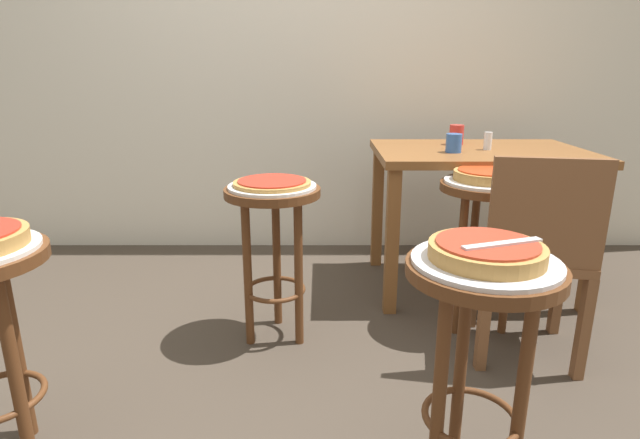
{
  "coord_description": "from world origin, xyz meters",
  "views": [
    {
      "loc": [
        0.16,
        -1.65,
        1.15
      ],
      "look_at": [
        0.16,
        0.16,
        0.61
      ],
      "focal_mm": 28.62,
      "sensor_mm": 36.0,
      "label": 1
    }
  ],
  "objects_px": {
    "serving_plate_foreground": "(486,262)",
    "pizza_leftside": "(273,183)",
    "stool_foreground": "(480,326)",
    "serving_plate_rear": "(488,182)",
    "pizza_rear": "(489,175)",
    "condiment_shaker": "(489,141)",
    "pizza_server_knife": "(503,244)",
    "wooden_chair": "(535,251)",
    "stool_leftside": "(274,228)",
    "stool_rear": "(484,222)",
    "pizza_foreground": "(487,251)",
    "cup_near_edge": "(454,143)",
    "serving_plate_leftside": "(273,186)",
    "dining_table": "(479,171)",
    "cup_far_edge": "(457,135)"
  },
  "relations": [
    {
      "from": "pizza_server_knife",
      "to": "serving_plate_rear",
      "type": "bearing_deg",
      "value": 55.56
    },
    {
      "from": "stool_foreground",
      "to": "cup_far_edge",
      "type": "xyz_separation_m",
      "value": [
        0.32,
        1.55,
        0.3
      ]
    },
    {
      "from": "stool_rear",
      "to": "pizza_server_knife",
      "type": "xyz_separation_m",
      "value": [
        -0.27,
        -0.96,
        0.23
      ]
    },
    {
      "from": "cup_near_edge",
      "to": "cup_far_edge",
      "type": "xyz_separation_m",
      "value": [
        0.08,
        0.27,
        0.01
      ]
    },
    {
      "from": "serving_plate_foreground",
      "to": "wooden_chair",
      "type": "height_order",
      "value": "wooden_chair"
    },
    {
      "from": "pizza_foreground",
      "to": "serving_plate_rear",
      "type": "bearing_deg",
      "value": 72.19
    },
    {
      "from": "stool_rear",
      "to": "cup_far_edge",
      "type": "height_order",
      "value": "cup_far_edge"
    },
    {
      "from": "stool_rear",
      "to": "pizza_foreground",
      "type": "bearing_deg",
      "value": -107.81
    },
    {
      "from": "pizza_rear",
      "to": "cup_near_edge",
      "type": "distance_m",
      "value": 0.37
    },
    {
      "from": "dining_table",
      "to": "condiment_shaker",
      "type": "distance_m",
      "value": 0.16
    },
    {
      "from": "serving_plate_leftside",
      "to": "dining_table",
      "type": "relative_size",
      "value": 0.34
    },
    {
      "from": "serving_plate_foreground",
      "to": "pizza_leftside",
      "type": "distance_m",
      "value": 1.04
    },
    {
      "from": "serving_plate_leftside",
      "to": "pizza_foreground",
      "type": "bearing_deg",
      "value": -54.18
    },
    {
      "from": "stool_rear",
      "to": "pizza_server_knife",
      "type": "height_order",
      "value": "pizza_server_knife"
    },
    {
      "from": "stool_foreground",
      "to": "stool_rear",
      "type": "distance_m",
      "value": 0.98
    },
    {
      "from": "stool_rear",
      "to": "cup_near_edge",
      "type": "bearing_deg",
      "value": 100.5
    },
    {
      "from": "cup_far_edge",
      "to": "pizza_server_knife",
      "type": "xyz_separation_m",
      "value": [
        -0.29,
        -1.57,
        -0.07
      ]
    },
    {
      "from": "pizza_foreground",
      "to": "pizza_rear",
      "type": "bearing_deg",
      "value": 72.19
    },
    {
      "from": "serving_plate_foreground",
      "to": "stool_leftside",
      "type": "xyz_separation_m",
      "value": [
        -0.61,
        0.85,
        -0.18
      ]
    },
    {
      "from": "wooden_chair",
      "to": "pizza_rear",
      "type": "bearing_deg",
      "value": 112.9
    },
    {
      "from": "pizza_rear",
      "to": "condiment_shaker",
      "type": "bearing_deg",
      "value": 73.65
    },
    {
      "from": "stool_rear",
      "to": "condiment_shaker",
      "type": "bearing_deg",
      "value": 73.65
    },
    {
      "from": "serving_plate_rear",
      "to": "stool_foreground",
      "type": "bearing_deg",
      "value": -107.81
    },
    {
      "from": "cup_far_edge",
      "to": "pizza_leftside",
      "type": "bearing_deg",
      "value": -142.61
    },
    {
      "from": "pizza_leftside",
      "to": "dining_table",
      "type": "relative_size",
      "value": 0.3
    },
    {
      "from": "serving_plate_foreground",
      "to": "pizza_rear",
      "type": "xyz_separation_m",
      "value": [
        0.3,
        0.94,
        0.03
      ]
    },
    {
      "from": "wooden_chair",
      "to": "stool_leftside",
      "type": "bearing_deg",
      "value": 170.01
    },
    {
      "from": "pizza_rear",
      "to": "cup_near_edge",
      "type": "height_order",
      "value": "cup_near_edge"
    },
    {
      "from": "pizza_foreground",
      "to": "cup_far_edge",
      "type": "distance_m",
      "value": 1.59
    },
    {
      "from": "serving_plate_rear",
      "to": "dining_table",
      "type": "bearing_deg",
      "value": 77.68
    },
    {
      "from": "serving_plate_leftside",
      "to": "stool_foreground",
      "type": "bearing_deg",
      "value": -54.18
    },
    {
      "from": "condiment_shaker",
      "to": "pizza_foreground",
      "type": "bearing_deg",
      "value": -107.35
    },
    {
      "from": "serving_plate_rear",
      "to": "dining_table",
      "type": "relative_size",
      "value": 0.35
    },
    {
      "from": "condiment_shaker",
      "to": "pizza_rear",
      "type": "bearing_deg",
      "value": -106.35
    },
    {
      "from": "cup_far_edge",
      "to": "wooden_chair",
      "type": "height_order",
      "value": "cup_far_edge"
    },
    {
      "from": "cup_near_edge",
      "to": "cup_far_edge",
      "type": "height_order",
      "value": "cup_far_edge"
    },
    {
      "from": "pizza_leftside",
      "to": "pizza_foreground",
      "type": "bearing_deg",
      "value": -54.18
    },
    {
      "from": "serving_plate_foreground",
      "to": "pizza_leftside",
      "type": "bearing_deg",
      "value": 125.82
    },
    {
      "from": "stool_foreground",
      "to": "pizza_foreground",
      "type": "xyz_separation_m",
      "value": [
        -0.0,
        -0.0,
        0.21
      ]
    },
    {
      "from": "cup_near_edge",
      "to": "condiment_shaker",
      "type": "bearing_deg",
      "value": 23.27
    },
    {
      "from": "pizza_leftside",
      "to": "cup_far_edge",
      "type": "height_order",
      "value": "cup_far_edge"
    },
    {
      "from": "stool_foreground",
      "to": "serving_plate_rear",
      "type": "height_order",
      "value": "serving_plate_rear"
    },
    {
      "from": "pizza_foreground",
      "to": "pizza_rear",
      "type": "distance_m",
      "value": 0.98
    },
    {
      "from": "cup_near_edge",
      "to": "serving_plate_leftside",
      "type": "bearing_deg",
      "value": -152.41
    },
    {
      "from": "serving_plate_foreground",
      "to": "stool_rear",
      "type": "distance_m",
      "value": 1.0
    },
    {
      "from": "cup_far_edge",
      "to": "pizza_server_knife",
      "type": "relative_size",
      "value": 0.48
    },
    {
      "from": "stool_foreground",
      "to": "cup_near_edge",
      "type": "relative_size",
      "value": 7.51
    },
    {
      "from": "pizza_leftside",
      "to": "wooden_chair",
      "type": "height_order",
      "value": "wooden_chair"
    },
    {
      "from": "condiment_shaker",
      "to": "pizza_server_knife",
      "type": "xyz_separation_m",
      "value": [
        -0.4,
        -1.39,
        -0.06
      ]
    },
    {
      "from": "cup_near_edge",
      "to": "serving_plate_rear",
      "type": "bearing_deg",
      "value": -79.5
    }
  ]
}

